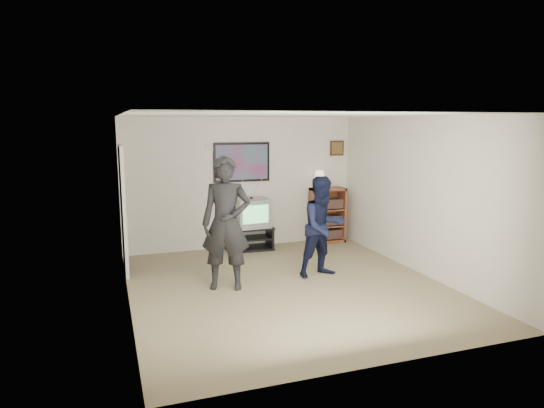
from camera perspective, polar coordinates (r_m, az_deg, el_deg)
room_shell at (r=7.27m, az=0.96°, el=0.49°), size 4.51×5.00×2.51m
media_stand at (r=9.26m, az=-2.68°, el=-4.04°), size 0.89×0.51×0.44m
crt_television at (r=9.16m, az=-2.43°, el=-1.03°), size 0.67×0.58×0.54m
bookshelf at (r=9.81m, az=6.53°, el=-1.33°), size 0.67×0.38×1.10m
table_lamp at (r=9.62m, az=5.61°, el=2.88°), size 0.23×0.23×0.36m
person_tall at (r=6.99m, az=-5.43°, el=-2.29°), size 0.82×0.67×1.93m
person_short at (r=7.61m, az=6.04°, el=-2.67°), size 0.85×0.71×1.58m
controller_left at (r=7.14m, az=-5.89°, el=0.42°), size 0.05×0.13×0.04m
controller_right at (r=7.73m, az=5.50°, el=-0.51°), size 0.07×0.13×0.04m
poster at (r=9.24m, az=-3.57°, el=4.93°), size 1.10×0.03×0.75m
air_vent at (r=9.10m, az=-6.97°, el=6.70°), size 0.28×0.02×0.14m
small_picture at (r=9.95m, az=7.64°, el=6.53°), size 0.30×0.03×0.30m
doorway at (r=8.13m, az=-17.18°, el=-0.76°), size 0.03×0.85×2.00m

